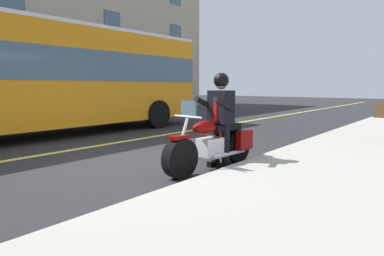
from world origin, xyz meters
The scene contains 5 objects.
ground_plane centered at (0.00, 0.00, 0.00)m, with size 80.00×80.00×0.00m, color #28282B.
lane_center_stripe centered at (0.00, -2.00, 0.01)m, with size 60.00×0.16×0.01m, color #E5DB4C.
motorcycle_main centered at (-0.47, 1.59, 0.45)m, with size 2.22×0.69×1.26m.
rider_main centered at (-0.66, 1.60, 1.04)m, with size 0.65×0.58×1.74m.
bus_far centered at (-0.37, -4.58, 1.87)m, with size 11.05×2.70×3.30m.
Camera 1 is at (4.28, 4.97, 1.50)m, focal length 30.53 mm.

